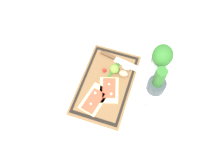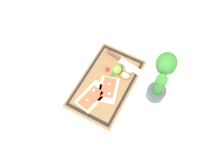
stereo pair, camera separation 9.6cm
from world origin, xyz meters
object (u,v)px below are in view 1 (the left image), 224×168
object	(u,v)px
pizza_slice_near	(94,100)
lime	(115,69)
pizza_slice_far	(109,90)
egg_brown	(124,74)
knife	(115,58)
sauce_jar	(148,116)
cherry_tomato_red	(104,70)
herb_pot	(157,83)
herb_glass	(161,58)
egg_pink	(126,67)

from	to	relation	value
pizza_slice_near	lime	bearing A→B (deg)	165.69
pizza_slice_near	pizza_slice_far	world-z (taller)	same
egg_brown	knife	bearing A→B (deg)	-138.07
sauce_jar	egg_brown	bearing A→B (deg)	-136.31
pizza_slice_near	sauce_jar	world-z (taller)	sauce_jar
cherry_tomato_red	herb_pot	xyz separation A→B (m)	(0.01, 0.33, 0.04)
knife	herb_glass	world-z (taller)	herb_glass
knife	egg_brown	xyz separation A→B (m)	(0.09, 0.08, 0.01)
herb_pot	sauce_jar	world-z (taller)	herb_pot
pizza_slice_near	lime	distance (m)	0.22
lime	sauce_jar	world-z (taller)	sauce_jar
egg_brown	sauce_jar	world-z (taller)	sauce_jar
pizza_slice_far	lime	size ratio (longest dim) A/B	3.31
egg_brown	herb_pot	bearing A→B (deg)	85.15
egg_brown	herb_glass	distance (m)	0.24
cherry_tomato_red	herb_pot	distance (m)	0.33
knife	herb_glass	size ratio (longest dim) A/B	1.40
lime	cherry_tomato_red	size ratio (longest dim) A/B	2.26
pizza_slice_near	herb_glass	bearing A→B (deg)	136.68
knife	egg_pink	bearing A→B (deg)	62.00
pizza_slice_near	herb_glass	world-z (taller)	herb_glass
pizza_slice_near	knife	xyz separation A→B (m)	(-0.30, 0.03, 0.00)
pizza_slice_near	egg_pink	xyz separation A→B (m)	(-0.25, 0.12, 0.01)
herb_glass	pizza_slice_far	bearing A→B (deg)	-45.64
egg_pink	knife	bearing A→B (deg)	-118.00
egg_pink	herb_pot	distance (m)	0.21
pizza_slice_far	lime	world-z (taller)	lime
lime	herb_pot	world-z (taller)	herb_pot
egg_pink	herb_glass	xyz separation A→B (m)	(-0.07, 0.18, 0.09)
pizza_slice_far	lime	bearing A→B (deg)	-176.83
pizza_slice_far	cherry_tomato_red	world-z (taller)	cherry_tomato_red
pizza_slice_far	herb_pot	size ratio (longest dim) A/B	0.88
egg_pink	herb_glass	bearing A→B (deg)	110.52
pizza_slice_far	lime	xyz separation A→B (m)	(-0.13, -0.01, 0.02)
pizza_slice_far	herb_glass	distance (m)	0.35
pizza_slice_far	egg_pink	xyz separation A→B (m)	(-0.17, 0.06, 0.01)
herb_glass	sauce_jar	bearing A→B (deg)	2.31
knife	egg_pink	distance (m)	0.10
knife	herb_glass	xyz separation A→B (m)	(-0.02, 0.27, 0.10)
lime	cherry_tomato_red	world-z (taller)	lime
pizza_slice_far	herb_glass	xyz separation A→B (m)	(-0.24, 0.24, 0.10)
pizza_slice_near	cherry_tomato_red	bearing A→B (deg)	-178.52
egg_pink	sauce_jar	world-z (taller)	sauce_jar
knife	sauce_jar	world-z (taller)	sauce_jar
egg_pink	sauce_jar	distance (m)	0.33
sauce_jar	pizza_slice_near	bearing A→B (deg)	-90.92
cherry_tomato_red	sauce_jar	xyz separation A→B (m)	(0.20, 0.32, 0.01)
egg_brown	herb_pot	distance (m)	0.21
lime	herb_glass	size ratio (longest dim) A/B	0.27
egg_brown	herb_glass	world-z (taller)	herb_glass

